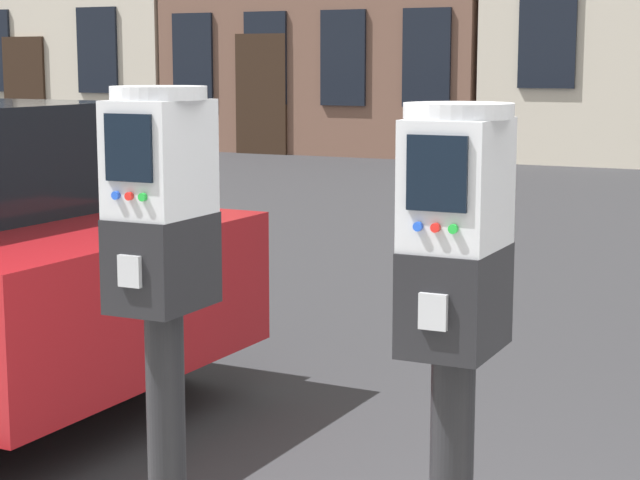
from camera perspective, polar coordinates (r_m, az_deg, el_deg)
parking_meter_near_kerb at (r=2.54m, az=-8.11°, el=-2.13°), size 0.22×0.25×1.42m
parking_meter_twin_adjacent at (r=2.23m, az=6.93°, el=-4.14°), size 0.22×0.25×1.39m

